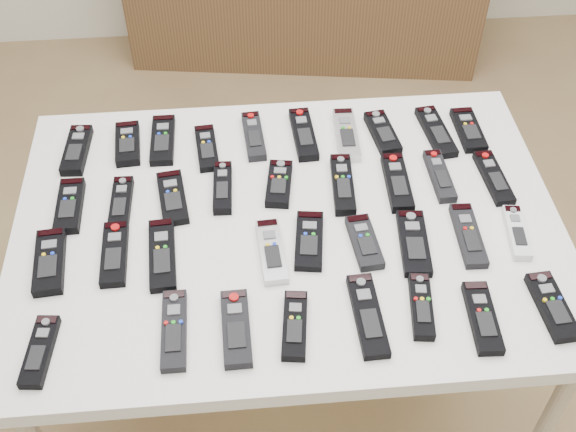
{
  "coord_description": "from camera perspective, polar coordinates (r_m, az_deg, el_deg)",
  "views": [
    {
      "loc": [
        -0.05,
        -1.17,
        1.98
      ],
      "look_at": [
        0.05,
        -0.05,
        0.8
      ],
      "focal_mm": 45.0,
      "sensor_mm": 36.0,
      "label": 1
    }
  ],
  "objects": [
    {
      "name": "remote_31",
      "position": [
        1.45,
        0.54,
        -8.64
      ],
      "size": [
        0.07,
        0.16,
        0.02
      ],
      "primitive_type": "cube",
      "rotation": [
        0.0,
        0.0,
        -0.13
      ],
      "color": "black",
      "rests_on": "table"
    },
    {
      "name": "remote_27",
      "position": [
        1.69,
        17.62,
        -1.25
      ],
      "size": [
        0.06,
        0.16,
        0.02
      ],
      "primitive_type": "cube",
      "rotation": [
        0.0,
        0.0,
        -0.12
      ],
      "color": "silver",
      "rests_on": "table"
    },
    {
      "name": "remote_5",
      "position": [
        1.85,
        1.24,
        6.48
      ],
      "size": [
        0.06,
        0.19,
        0.02
      ],
      "primitive_type": "cube",
      "rotation": [
        0.0,
        0.0,
        0.05
      ],
      "color": "black",
      "rests_on": "table"
    },
    {
      "name": "remote_7",
      "position": [
        1.87,
        7.48,
        6.53
      ],
      "size": [
        0.07,
        0.16,
        0.02
      ],
      "primitive_type": "cube",
      "rotation": [
        0.0,
        0.0,
        0.14
      ],
      "color": "black",
      "rests_on": "table"
    },
    {
      "name": "remote_1",
      "position": [
        1.87,
        -12.55,
        5.6
      ],
      "size": [
        0.07,
        0.15,
        0.02
      ],
      "primitive_type": "cube",
      "rotation": [
        0.0,
        0.0,
        0.07
      ],
      "color": "black",
      "rests_on": "table"
    },
    {
      "name": "remote_11",
      "position": [
        1.72,
        -13.05,
        0.97
      ],
      "size": [
        0.05,
        0.16,
        0.02
      ],
      "primitive_type": "cube",
      "rotation": [
        0.0,
        0.0,
        -0.02
      ],
      "color": "black",
      "rests_on": "table"
    },
    {
      "name": "remote_33",
      "position": [
        1.5,
        10.5,
        -7.03
      ],
      "size": [
        0.06,
        0.16,
        0.02
      ],
      "primitive_type": "cube",
      "rotation": [
        0.0,
        0.0,
        -0.13
      ],
      "color": "black",
      "rests_on": "table"
    },
    {
      "name": "remote_2",
      "position": [
        1.87,
        -9.87,
        5.93
      ],
      "size": [
        0.06,
        0.18,
        0.02
      ],
      "primitive_type": "cube",
      "rotation": [
        0.0,
        0.0,
        -0.01
      ],
      "color": "black",
      "rests_on": "table"
    },
    {
      "name": "remote_12",
      "position": [
        1.71,
        -9.11,
        1.43
      ],
      "size": [
        0.08,
        0.17,
        0.02
      ],
      "primitive_type": "cube",
      "rotation": [
        0.0,
        0.0,
        0.13
      ],
      "color": "black",
      "rests_on": "table"
    },
    {
      "name": "remote_20",
      "position": [
        1.61,
        -13.55,
        -2.92
      ],
      "size": [
        0.06,
        0.18,
        0.02
      ],
      "primitive_type": "cube",
      "rotation": [
        0.0,
        0.0,
        0.02
      ],
      "color": "black",
      "rests_on": "table"
    },
    {
      "name": "remote_8",
      "position": [
        1.9,
        11.61,
        6.54
      ],
      "size": [
        0.07,
        0.19,
        0.02
      ],
      "primitive_type": "cube",
      "rotation": [
        0.0,
        0.0,
        0.11
      ],
      "color": "black",
      "rests_on": "table"
    },
    {
      "name": "remote_16",
      "position": [
        1.74,
        8.62,
        2.65
      ],
      "size": [
        0.06,
        0.19,
        0.02
      ],
      "primitive_type": "cube",
      "rotation": [
        0.0,
        0.0,
        -0.03
      ],
      "color": "black",
      "rests_on": "table"
    },
    {
      "name": "remote_13",
      "position": [
        1.71,
        -5.19,
        2.24
      ],
      "size": [
        0.05,
        0.16,
        0.02
      ],
      "primitive_type": "cube",
      "rotation": [
        0.0,
        0.0,
        -0.04
      ],
      "color": "black",
      "rests_on": "table"
    },
    {
      "name": "remote_18",
      "position": [
        1.8,
        15.94,
        2.93
      ],
      "size": [
        0.06,
        0.18,
        0.02
      ],
      "primitive_type": "cube",
      "rotation": [
        0.0,
        0.0,
        0.06
      ],
      "color": "black",
      "rests_on": "table"
    },
    {
      "name": "remote_30",
      "position": [
        1.45,
        -4.12,
        -8.84
      ],
      "size": [
        0.06,
        0.18,
        0.02
      ],
      "primitive_type": "cube",
      "rotation": [
        0.0,
        0.0,
        0.02
      ],
      "color": "black",
      "rests_on": "table"
    },
    {
      "name": "remote_32",
      "position": [
        1.48,
        6.31,
        -7.81
      ],
      "size": [
        0.06,
        0.2,
        0.02
      ],
      "primitive_type": "cube",
      "rotation": [
        0.0,
        0.0,
        0.03
      ],
      "color": "black",
      "rests_on": "table"
    },
    {
      "name": "remote_9",
      "position": [
        1.93,
        14.07,
        6.62
      ],
      "size": [
        0.06,
        0.16,
        0.02
      ],
      "primitive_type": "cube",
      "rotation": [
        0.0,
        0.0,
        0.01
      ],
      "color": "black",
      "rests_on": "table"
    },
    {
      "name": "remote_23",
      "position": [
        1.59,
        1.68,
        -1.96
      ],
      "size": [
        0.08,
        0.17,
        0.02
      ],
      "primitive_type": "cube",
      "rotation": [
        0.0,
        0.0,
        -0.14
      ],
      "color": "black",
      "rests_on": "table"
    },
    {
      "name": "remote_10",
      "position": [
        1.74,
        -16.87,
        0.77
      ],
      "size": [
        0.06,
        0.16,
        0.02
      ],
      "primitive_type": "cube",
      "rotation": [
        0.0,
        0.0,
        0.01
      ],
      "color": "black",
      "rests_on": "table"
    },
    {
      "name": "remote_17",
      "position": [
        1.78,
        11.89,
        3.12
      ],
      "size": [
        0.05,
        0.17,
        0.02
      ],
      "primitive_type": "cube",
      "rotation": [
        0.0,
        0.0,
        0.02
      ],
      "color": "black",
      "rests_on": "table"
    },
    {
      "name": "remote_28",
      "position": [
        1.5,
        -19.02,
        -10.07
      ],
      "size": [
        0.06,
        0.16,
        0.02
      ],
      "primitive_type": "cube",
      "rotation": [
        0.0,
        0.0,
        -0.1
      ],
      "color": "black",
      "rests_on": "table"
    },
    {
      "name": "remote_6",
      "position": [
        1.86,
        4.63,
        6.41
      ],
      "size": [
        0.06,
        0.19,
        0.02
      ],
      "primitive_type": "cube",
      "rotation": [
        0.0,
        0.0,
        -0.03
      ],
      "color": "#B7B7BC",
      "rests_on": "table"
    },
    {
      "name": "remote_19",
      "position": [
        1.63,
        -18.32,
        -3.45
      ],
      "size": [
        0.08,
        0.18,
        0.02
      ],
      "primitive_type": "cube",
      "rotation": [
        0.0,
        0.0,
        0.08
      ],
      "color": "black",
      "rests_on": "table"
    },
    {
      "name": "ground",
      "position": [
        2.3,
        -1.33,
        -12.89
      ],
      "size": [
        4.0,
        4.0,
        0.0
      ],
      "primitive_type": "plane",
      "color": "#8A6746",
      "rests_on": "ground"
    },
    {
      "name": "remote_24",
      "position": [
        1.6,
        6.06,
        -2.07
      ],
      "size": [
        0.07,
        0.15,
        0.02
      ],
      "primitive_type": "cube",
      "rotation": [
        0.0,
        0.0,
        0.09
      ],
      "color": "black",
      "rests_on": "table"
    },
    {
      "name": "table",
      "position": [
        1.69,
        -0.0,
        -1.82
      ],
      "size": [
        1.25,
        0.88,
        0.78
      ],
      "color": "white",
      "rests_on": "ground"
    },
    {
      "name": "remote_3",
      "position": [
        1.83,
        -6.44,
        5.35
      ],
      "size": [
        0.06,
        0.17,
        0.02
      ],
      "primitive_type": "cube",
      "rotation": [
        0.0,
        0.0,
        0.08
      ],
      "color": "black",
      "rests_on": "table"
    },
    {
      "name": "remote_25",
      "position": [
        1.61,
        9.91,
        -2.11
      ],
      "size": [
        0.08,
        0.19,
        0.02
      ],
      "primitive_type": "cube",
      "rotation": [
        0.0,
        0.0,
        -0.09
      ],
      "color": "black",
      "rests_on": "table"
    },
    {
      "name": "remote_22",
      "position": [
        1.57,
        -1.31,
        -2.81
      ],
      "size": [
        0.06,
        0.18,
        0.02
      ],
      "primitive_type": "cube",
      "rotation": [
        0.0,
        0.0,
        0.06
      ],
      "color": "#B7B7BC",
      "rests_on": "table"
    },
    {
      "name": "remote_4",
      "position": [
        1.85,
        -2.72,
        6.33
      ],
      "size": [
        0.06,
        0.18,
        0.02
      ],
      "primitive_type": "cube",
      "rotation": [
        0.0,
        0.0,
        0.06
      ],
      "color": "black",
      "rests_on": "table"
    },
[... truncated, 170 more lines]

